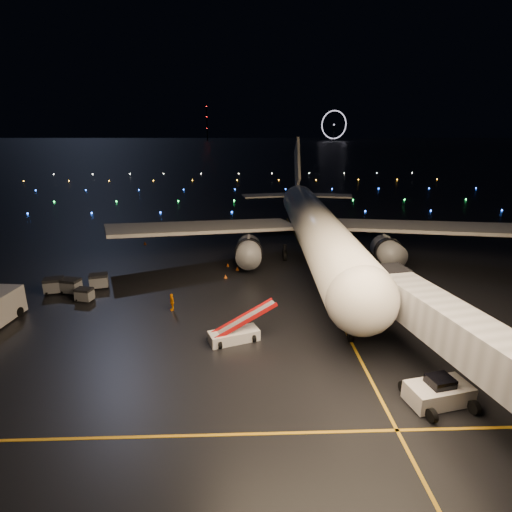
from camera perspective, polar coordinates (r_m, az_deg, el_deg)
The scene contains 18 objects.
ground at distance 331.39m, azimuth -2.50°, elevation 14.31°, with size 2000.00×2000.00×0.00m, color black.
lane_centre at distance 50.45m, azimuth 9.43°, elevation -4.28°, with size 0.25×80.00×0.02m, color orange.
lane_cross at distance 28.80m, azimuth -17.28°, elevation -23.48°, with size 60.00×0.25×0.02m, color orange.
airliner at distance 60.42m, azimuth 8.23°, elevation 7.86°, with size 60.63×57.60×17.18m, color white, non-canonical shape.
pushback_tug at distance 32.36m, azimuth 24.66°, elevation -17.02°, with size 4.40×2.31×2.10m, color silver.
belt_loader at distance 36.91m, azimuth -3.20°, elevation -9.80°, with size 6.68×1.82×3.24m, color silver, non-canonical shape.
crew_c at distance 43.99m, azimuth -11.93°, elevation -6.44°, with size 1.13×0.47×1.93m, color #FF9400.
safety_cone_0 at distance 52.54m, azimuth -4.37°, elevation -2.89°, with size 0.46×0.46×0.53m, color orange.
safety_cone_1 at distance 57.04m, azimuth -4.04°, elevation -1.26°, with size 0.39×0.39×0.44m, color orange.
safety_cone_2 at distance 55.31m, azimuth -2.68°, elevation -1.78°, with size 0.49×0.49×0.56m, color orange.
safety_cone_3 at distance 70.27m, azimuth -15.59°, elevation 1.81°, with size 0.49×0.49×0.56m, color orange.
ferris_wheel at distance 769.44m, azimuth 11.08°, elevation 17.78°, with size 50.00×4.00×52.00m, color black, non-canonical shape.
radio_mast at distance 773.48m, azimuth -7.02°, elevation 18.41°, with size 1.80×1.80×64.00m, color black.
taxiway_lights at distance 138.11m, azimuth -2.96°, elevation 9.87°, with size 164.00×92.00×0.36m, color black, non-canonical shape.
baggage_cart_0 at distance 49.35m, azimuth -23.31°, elevation -5.10°, with size 1.80×1.26×1.53m, color gray.
baggage_cart_1 at distance 52.61m, azimuth -21.55°, elevation -3.36°, with size 2.11×1.48×1.79m, color gray.
baggage_cart_2 at distance 53.17m, azimuth -26.87°, elevation -3.80°, with size 2.20×1.54×1.87m, color gray.
baggage_cart_3 at distance 52.25m, azimuth -24.92°, elevation -3.93°, with size 2.10×1.47×1.79m, color gray.
Camera 1 is at (2.10, -30.86, 18.55)m, focal length 28.00 mm.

